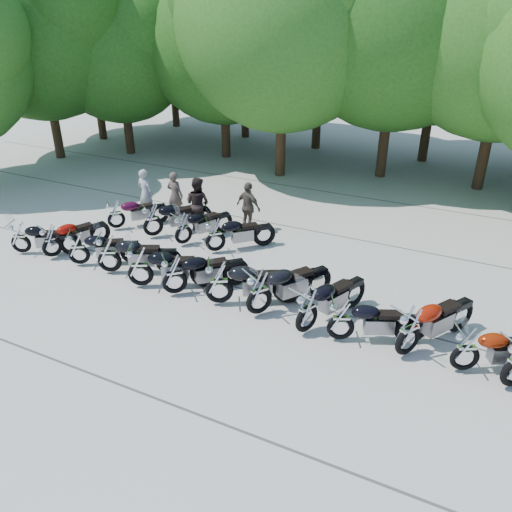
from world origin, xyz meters
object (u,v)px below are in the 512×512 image
at_px(rider_3, 175,195).
at_px(motorcycle_17, 215,234).
at_px(motorcycle_11, 467,348).
at_px(motorcycle_16, 183,228).
at_px(motorcycle_2, 78,247).
at_px(motorcycle_6, 219,281).
at_px(motorcycle_7, 259,291).
at_px(motorcycle_9, 341,319).
at_px(motorcycle_5, 174,273).
at_px(motorcycle_3, 109,253).
at_px(motorcycle_4, 140,266).
at_px(motorcycle_8, 307,309).
at_px(motorcycle_0, 20,237).
at_px(motorcycle_15, 153,219).
at_px(motorcycle_10, 409,330).
at_px(motorcycle_14, 116,213).
at_px(rider_2, 249,207).
at_px(rider_1, 198,204).
at_px(rider_0, 146,193).
at_px(motorcycle_1, 51,240).

bearing_deg(rider_3, motorcycle_17, 145.21).
distance_m(motorcycle_11, motorcycle_16, 9.09).
height_order(motorcycle_2, motorcycle_6, motorcycle_6).
height_order(motorcycle_7, motorcycle_9, motorcycle_7).
bearing_deg(motorcycle_7, motorcycle_5, 35.33).
distance_m(motorcycle_3, motorcycle_4, 1.31).
relative_size(motorcycle_8, motorcycle_9, 1.10).
relative_size(motorcycle_5, rider_3, 1.36).
bearing_deg(motorcycle_4, motorcycle_9, -117.57).
relative_size(motorcycle_0, motorcycle_7, 0.85).
height_order(motorcycle_0, motorcycle_3, motorcycle_3).
height_order(motorcycle_2, motorcycle_15, motorcycle_15).
xyz_separation_m(motorcycle_2, motorcycle_6, (4.78, -0.06, 0.10)).
xyz_separation_m(motorcycle_10, motorcycle_14, (-10.28, 2.65, -0.11)).
distance_m(motorcycle_10, rider_2, 7.69).
relative_size(motorcycle_2, motorcycle_17, 0.96).
xyz_separation_m(motorcycle_4, motorcycle_8, (4.79, -0.01, 0.00)).
bearing_deg(motorcycle_10, motorcycle_5, 31.55).
height_order(motorcycle_15, rider_3, rider_3).
xyz_separation_m(motorcycle_0, motorcycle_7, (8.05, 0.16, 0.11)).
height_order(motorcycle_16, rider_1, rider_1).
bearing_deg(motorcycle_9, rider_3, 34.63).
relative_size(motorcycle_2, rider_2, 1.24).
height_order(motorcycle_7, rider_1, rider_1).
bearing_deg(motorcycle_11, rider_2, 30.34).
xyz_separation_m(motorcycle_6, motorcycle_10, (4.71, -0.01, 0.00)).
bearing_deg(motorcycle_15, motorcycle_16, -145.94).
xyz_separation_m(motorcycle_16, rider_3, (-1.54, 1.84, 0.25)).
bearing_deg(rider_1, motorcycle_11, 159.28).
distance_m(motorcycle_11, rider_0, 12.04).
bearing_deg(motorcycle_14, motorcycle_6, -165.17).
distance_m(motorcycle_3, motorcycle_14, 3.20).
distance_m(motorcycle_3, motorcycle_9, 6.89).
relative_size(motorcycle_0, motorcycle_14, 1.01).
xyz_separation_m(motorcycle_3, motorcycle_10, (8.35, -0.09, 0.03)).
bearing_deg(motorcycle_2, motorcycle_6, -123.49).
height_order(motorcycle_10, motorcycle_14, motorcycle_10).
bearing_deg(rider_1, motorcycle_14, 30.57).
bearing_deg(motorcycle_4, motorcycle_0, 61.76).
height_order(motorcycle_2, motorcycle_10, motorcycle_10).
xyz_separation_m(motorcycle_8, motorcycle_17, (-4.06, 2.75, -0.05)).
bearing_deg(motorcycle_1, motorcycle_15, -104.50).
relative_size(motorcycle_4, rider_1, 1.31).
xyz_separation_m(motorcycle_14, rider_0, (0.15, 1.49, 0.28)).
xyz_separation_m(motorcycle_9, rider_3, (-7.60, 4.56, 0.24)).
xyz_separation_m(motorcycle_15, rider_0, (-1.38, 1.47, 0.21)).
distance_m(motorcycle_4, rider_1, 4.17).
distance_m(rider_1, rider_2, 1.73).
bearing_deg(motorcycle_3, rider_0, -2.37).
distance_m(motorcycle_3, motorcycle_8, 6.08).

